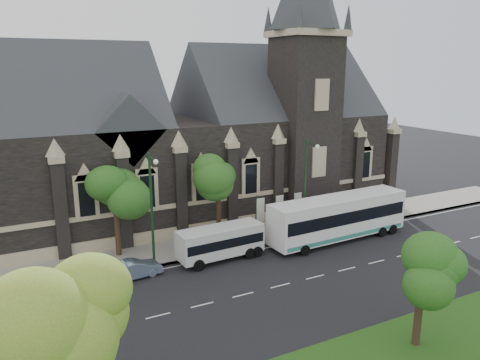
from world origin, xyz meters
TOP-DOWN VIEW (x-y plane):
  - ground at (0.00, 0.00)m, footprint 160.00×160.00m
  - sidewalk at (0.00, 9.50)m, footprint 80.00×5.00m
  - museum at (5.12, 18.78)m, footprint 40.00×17.70m
  - tree_park_near at (-11.77, -8.77)m, footprint 4.42×4.42m
  - tree_park_east at (6.18, -9.32)m, footprint 3.40×3.40m
  - tree_walk_right at (3.21, 10.71)m, footprint 4.08×4.08m
  - tree_walk_left at (-5.80, 10.70)m, footprint 3.91×3.91m
  - street_lamp_near at (10.00, 7.09)m, footprint 0.36×1.88m
  - street_lamp_mid at (-4.00, 7.09)m, footprint 0.36×1.88m
  - banner_flag_left at (6.29, 9.00)m, footprint 0.90×0.10m
  - banner_flag_center at (8.29, 9.00)m, footprint 0.90×0.10m
  - banner_flag_right at (10.29, 9.00)m, footprint 0.90×0.10m
  - tour_coach at (12.34, 5.31)m, footprint 13.68×3.59m
  - shuttle_bus at (1.19, 6.17)m, footprint 7.13×2.82m
  - box_trailer at (-9.80, 4.72)m, footprint 2.89×1.69m
  - sedan at (-5.93, 6.00)m, footprint 4.30×1.94m

SIDE VIEW (x-z plane):
  - ground at x=0.00m, z-range 0.00..0.00m
  - sidewalk at x=0.00m, z-range 0.00..0.15m
  - sedan at x=-5.93m, z-range 0.00..1.37m
  - box_trailer at x=-9.80m, z-range 0.10..1.64m
  - shuttle_bus at x=1.19m, z-range 0.22..2.92m
  - tour_coach at x=12.34m, z-range 0.17..4.12m
  - banner_flag_left at x=6.29m, z-range 0.38..4.38m
  - banner_flag_center at x=8.29m, z-range 0.38..4.38m
  - banner_flag_right at x=10.29m, z-range 0.38..4.38m
  - tree_park_east at x=6.18m, z-range 1.48..7.76m
  - street_lamp_near at x=10.00m, z-range 0.61..9.61m
  - street_lamp_mid at x=-4.00m, z-range 0.61..9.61m
  - tree_walk_left at x=-5.80m, z-range 1.91..9.55m
  - tree_walk_right at x=3.21m, z-range 1.92..9.72m
  - tree_park_near at x=-11.77m, z-range 2.14..10.70m
  - museum at x=5.12m, z-range -6.78..23.12m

